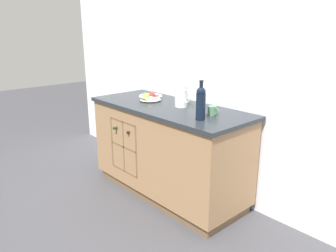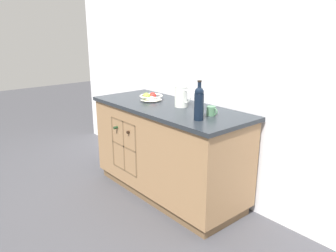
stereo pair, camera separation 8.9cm
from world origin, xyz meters
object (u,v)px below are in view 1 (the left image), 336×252
at_px(white_pitcher, 181,96).
at_px(ceramic_mug, 212,111).
at_px(standing_wine_bottle, 201,102).
at_px(fruit_bowl, 150,97).

height_order(white_pitcher, ceramic_mug, white_pitcher).
xyz_separation_m(ceramic_mug, standing_wine_bottle, (0.03, -0.18, 0.10)).
distance_m(fruit_bowl, standing_wine_bottle, 0.83).
height_order(ceramic_mug, standing_wine_bottle, standing_wine_bottle).
xyz_separation_m(fruit_bowl, standing_wine_bottle, (0.81, -0.15, 0.10)).
relative_size(fruit_bowl, ceramic_mug, 2.14).
height_order(fruit_bowl, standing_wine_bottle, standing_wine_bottle).
distance_m(fruit_bowl, white_pitcher, 0.40).
bearing_deg(white_pitcher, fruit_bowl, -172.42).
distance_m(white_pitcher, standing_wine_bottle, 0.46).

